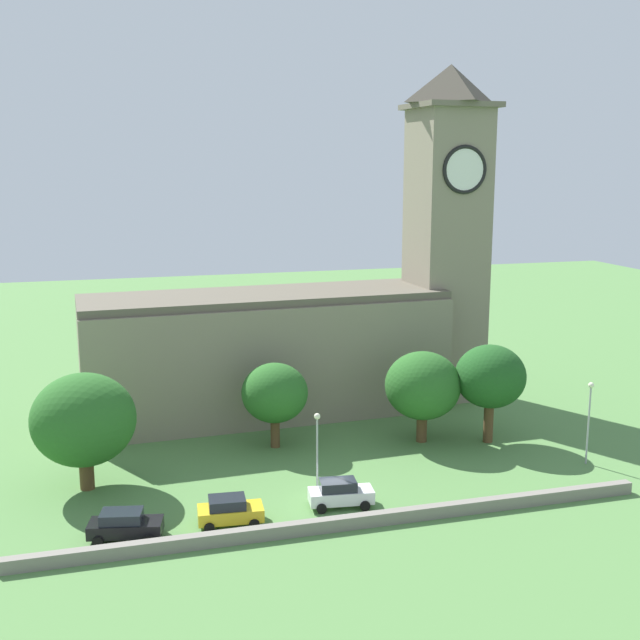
{
  "coord_description": "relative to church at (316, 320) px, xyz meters",
  "views": [
    {
      "loc": [
        -14.39,
        -48.49,
        22.89
      ],
      "look_at": [
        1.6,
        8.26,
        11.17
      ],
      "focal_mm": 44.3,
      "sensor_mm": 36.0,
      "label": 1
    }
  ],
  "objects": [
    {
      "name": "ground_plane",
      "position": [
        -4.85,
        -6.18,
        -8.51
      ],
      "size": [
        200.0,
        200.0,
        0.0
      ],
      "primitive_type": "plane",
      "color": "#517F42"
    },
    {
      "name": "church",
      "position": [
        0.0,
        0.0,
        0.0
      ],
      "size": [
        38.63,
        11.18,
        31.95
      ],
      "color": "gray",
      "rests_on": "ground"
    },
    {
      "name": "quay_barrier",
      "position": [
        -4.85,
        -25.11,
        -8.08
      ],
      "size": [
        41.78,
        0.7,
        0.84
      ],
      "primitive_type": "cube",
      "color": "gray",
      "rests_on": "ground"
    },
    {
      "name": "car_black",
      "position": [
        -18.58,
        -22.68,
        -7.59
      ],
      "size": [
        4.79,
        2.91,
        1.82
      ],
      "color": "black",
      "rests_on": "ground"
    },
    {
      "name": "car_yellow",
      "position": [
        -11.99,
        -22.45,
        -7.58
      ],
      "size": [
        4.34,
        2.59,
        1.84
      ],
      "color": "gold",
      "rests_on": "ground"
    },
    {
      "name": "car_white",
      "position": [
        -4.34,
        -21.82,
        -7.55
      ],
      "size": [
        4.53,
        2.49,
        1.89
      ],
      "color": "silver",
      "rests_on": "ground"
    },
    {
      "name": "streetlamp_west_mid",
      "position": [
        -5.32,
        -19.55,
        -4.41
      ],
      "size": [
        0.44,
        0.44,
        5.99
      ],
      "color": "#9EA0A5",
      "rests_on": "ground"
    },
    {
      "name": "streetlamp_central",
      "position": [
        16.35,
        -19.55,
        -4.1
      ],
      "size": [
        0.44,
        0.44,
        6.54
      ],
      "color": "#9EA0A5",
      "rests_on": "ground"
    },
    {
      "name": "tree_churchyard",
      "position": [
        11.32,
        -13.02,
        -2.89
      ],
      "size": [
        5.82,
        5.82,
        8.29
      ],
      "color": "brown",
      "rests_on": "ground"
    },
    {
      "name": "tree_riverside_east",
      "position": [
        -6.08,
        -9.39,
        -3.92
      ],
      "size": [
        5.41,
        5.41,
        7.05
      ],
      "color": "brown",
      "rests_on": "ground"
    },
    {
      "name": "tree_by_tower",
      "position": [
        -20.89,
        -14.05,
        -3.35
      ],
      "size": [
        7.33,
        7.33,
        8.48
      ],
      "color": "brown",
      "rests_on": "ground"
    },
    {
      "name": "tree_riverside_west",
      "position": [
        6.02,
        -11.41,
        -3.68
      ],
      "size": [
        6.29,
        6.29,
        7.69
      ],
      "color": "brown",
      "rests_on": "ground"
    }
  ]
}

